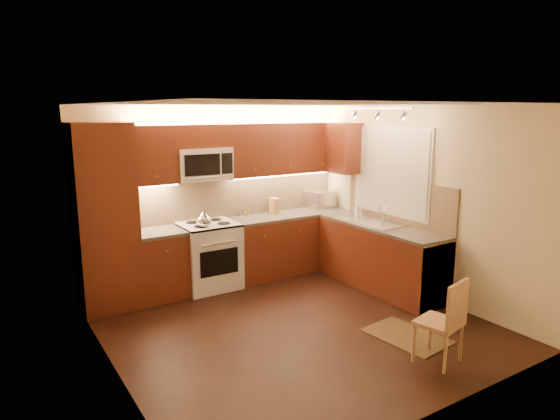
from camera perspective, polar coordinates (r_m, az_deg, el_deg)
floor at (r=5.85m, az=1.69°, el=-13.17°), size 4.00×4.00×0.01m
ceiling at (r=5.32m, az=1.85°, el=12.12°), size 4.00×4.00×0.01m
wall_back at (r=7.16m, az=-7.25°, el=1.83°), size 4.00×0.01×2.50m
wall_front at (r=4.01m, az=18.11°, el=-6.39°), size 4.00×0.01×2.50m
wall_left at (r=4.66m, az=-19.09°, el=-3.98°), size 0.01×4.00×2.50m
wall_right at (r=6.76m, az=15.95°, el=0.89°), size 0.01×4.00×2.50m
pantry at (r=6.37m, az=-19.58°, el=-0.87°), size 0.70×0.60×2.30m
base_cab_back_left at (r=6.72m, az=-13.66°, el=-6.24°), size 0.62×0.60×0.86m
counter_back_left at (r=6.60m, az=-13.84°, el=-2.52°), size 0.62×0.60×0.04m
base_cab_back_right at (r=7.58m, az=1.03°, el=-3.89°), size 1.92×0.60×0.86m
counter_back_right at (r=7.47m, az=1.04°, el=-0.56°), size 1.92×0.60×0.04m
base_cab_right at (r=7.00m, az=11.49°, el=-5.43°), size 0.60×2.00×0.86m
counter_right at (r=6.89m, az=11.64°, el=-1.85°), size 0.60×2.00×0.04m
dishwasher at (r=6.54m, az=15.75°, el=-6.85°), size 0.58×0.60×0.84m
backsplash_back at (r=7.31m, az=-4.73°, el=1.69°), size 3.30×0.02×0.60m
backsplash_right at (r=7.02m, az=13.45°, el=1.00°), size 0.02×2.00×0.60m
upper_cab_back_left at (r=6.56m, az=-14.62°, el=6.17°), size 0.62×0.35×0.75m
upper_cab_back_right at (r=7.43m, az=0.53°, el=7.13°), size 1.92×0.35×0.75m
upper_cab_bridge at (r=6.79m, az=-9.11°, el=8.43°), size 0.76×0.35×0.31m
upper_cab_right_corner at (r=7.56m, az=7.35°, el=7.11°), size 0.35×0.50×0.75m
stove at (r=6.93m, az=-8.19°, el=-5.23°), size 0.76×0.65×0.92m
microwave at (r=6.80m, az=-8.96°, el=5.27°), size 0.76×0.38×0.44m
window_frame at (r=7.07m, az=12.71°, el=4.38°), size 0.03×1.44×1.24m
window_blinds at (r=7.05m, az=12.59°, el=4.37°), size 0.02×1.36×1.16m
sink at (r=6.97m, az=10.82°, el=-0.85°), size 0.52×0.86×0.15m
faucet at (r=7.08m, az=11.91°, el=-0.09°), size 0.20×0.04×0.30m
track_light_bar at (r=6.60m, az=11.25°, el=11.44°), size 0.04×1.20×0.03m
kettle at (r=6.57m, az=-8.78°, el=-0.99°), size 0.22×0.22×0.23m
toaster_oven at (r=7.96m, az=4.66°, el=1.27°), size 0.47×0.38×0.26m
knife_block at (r=7.48m, az=-0.64°, el=0.51°), size 0.12×0.18×0.23m
spice_jar_a at (r=7.31m, az=-4.58°, el=-0.35°), size 0.04×0.04×0.09m
spice_jar_b at (r=7.37m, az=-3.76°, el=-0.20°), size 0.05×0.05×0.10m
spice_jar_c at (r=7.39m, az=-2.85°, el=-0.19°), size 0.05×0.05×0.09m
spice_jar_d at (r=7.34m, az=-4.12°, el=-0.30°), size 0.04×0.04×0.09m
soap_bottle at (r=7.41m, az=9.00°, el=0.06°), size 0.09×0.10×0.18m
rug at (r=5.75m, az=14.43°, el=-13.92°), size 0.67×0.92×0.01m
dining_chair at (r=5.15m, az=17.86°, el=-12.04°), size 0.46×0.46×0.87m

